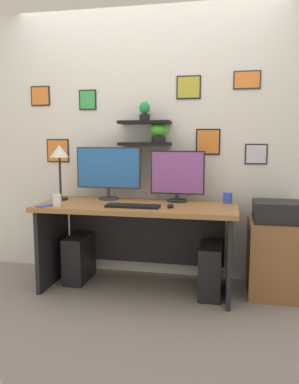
{
  "coord_description": "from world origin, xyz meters",
  "views": [
    {
      "loc": [
        0.74,
        -3.1,
        1.3
      ],
      "look_at": [
        0.1,
        0.05,
        0.85
      ],
      "focal_mm": 35.47,
      "sensor_mm": 36.0,
      "label": 1
    }
  ],
  "objects_px": {
    "computer_tower_left": "(79,258)",
    "coffee_mug": "(228,198)",
    "printer": "(277,212)",
    "monitor_left": "(108,170)",
    "drawer_cabinet": "(275,258)",
    "cell_phone": "(45,206)",
    "desk": "(138,227)",
    "keyboard": "(133,206)",
    "computer_mouse": "(170,206)",
    "desk_lamp": "(60,157)",
    "computer_tower_right": "(210,270)",
    "monitor_right": "(177,175)",
    "pen_cup": "(57,200)"
  },
  "relations": [
    {
      "from": "computer_tower_left",
      "to": "coffee_mug",
      "type": "bearing_deg",
      "value": 5.47
    },
    {
      "from": "printer",
      "to": "computer_tower_left",
      "type": "relative_size",
      "value": 0.9
    },
    {
      "from": "printer",
      "to": "monitor_left",
      "type": "bearing_deg",
      "value": 176.58
    },
    {
      "from": "computer_tower_left",
      "to": "drawer_cabinet",
      "type": "bearing_deg",
      "value": 1.2
    },
    {
      "from": "cell_phone",
      "to": "drawer_cabinet",
      "type": "distance_m",
      "value": 1.97
    },
    {
      "from": "desk",
      "to": "keyboard",
      "type": "bearing_deg",
      "value": -90.26
    },
    {
      "from": "computer_tower_left",
      "to": "printer",
      "type": "bearing_deg",
      "value": 1.2
    },
    {
      "from": "computer_mouse",
      "to": "desk_lamp",
      "type": "xyz_separation_m",
      "value": [
        -1.05,
        0.21,
        0.38
      ]
    },
    {
      "from": "computer_tower_left",
      "to": "computer_tower_right",
      "type": "height_order",
      "value": "computer_tower_right"
    },
    {
      "from": "desk",
      "to": "coffee_mug",
      "type": "bearing_deg",
      "value": 12.24
    },
    {
      "from": "monitor_right",
      "to": "printer",
      "type": "height_order",
      "value": "monitor_right"
    },
    {
      "from": "monitor_left",
      "to": "keyboard",
      "type": "bearing_deg",
      "value": -48.85
    },
    {
      "from": "desk",
      "to": "printer",
      "type": "distance_m",
      "value": 1.18
    },
    {
      "from": "monitor_right",
      "to": "drawer_cabinet",
      "type": "xyz_separation_m",
      "value": [
        0.84,
        -0.09,
        -0.67
      ]
    },
    {
      "from": "cell_phone",
      "to": "pen_cup",
      "type": "distance_m",
      "value": 0.12
    },
    {
      "from": "computer_tower_left",
      "to": "keyboard",
      "type": "bearing_deg",
      "value": -22.6
    },
    {
      "from": "desk",
      "to": "drawer_cabinet",
      "type": "relative_size",
      "value": 2.71
    },
    {
      "from": "computer_mouse",
      "to": "coffee_mug",
      "type": "relative_size",
      "value": 1.0
    },
    {
      "from": "pen_cup",
      "to": "drawer_cabinet",
      "type": "distance_m",
      "value": 1.88
    },
    {
      "from": "coffee_mug",
      "to": "drawer_cabinet",
      "type": "height_order",
      "value": "coffee_mug"
    },
    {
      "from": "monitor_left",
      "to": "computer_tower_left",
      "type": "relative_size",
      "value": 1.42
    },
    {
      "from": "desk",
      "to": "computer_mouse",
      "type": "relative_size",
      "value": 18.74
    },
    {
      "from": "keyboard",
      "to": "printer",
      "type": "xyz_separation_m",
      "value": [
        1.16,
        0.27,
        -0.05
      ]
    },
    {
      "from": "monitor_left",
      "to": "pen_cup",
      "type": "distance_m",
      "value": 0.59
    },
    {
      "from": "desk",
      "to": "coffee_mug",
      "type": "relative_size",
      "value": 18.74
    },
    {
      "from": "desk_lamp",
      "to": "pen_cup",
      "type": "distance_m",
      "value": 0.5
    },
    {
      "from": "desk",
      "to": "computer_mouse",
      "type": "bearing_deg",
      "value": -28.01
    },
    {
      "from": "monitor_right",
      "to": "cell_phone",
      "type": "xyz_separation_m",
      "value": [
        -1.04,
        -0.47,
        -0.23
      ]
    },
    {
      "from": "desk_lamp",
      "to": "computer_tower_left",
      "type": "xyz_separation_m",
      "value": [
        0.17,
        -0.01,
        -0.93
      ]
    },
    {
      "from": "pen_cup",
      "to": "computer_tower_right",
      "type": "xyz_separation_m",
      "value": [
        1.25,
        0.23,
        -0.58
      ]
    },
    {
      "from": "cell_phone",
      "to": "coffee_mug",
      "type": "height_order",
      "value": "coffee_mug"
    },
    {
      "from": "computer_mouse",
      "to": "desk_lamp",
      "type": "height_order",
      "value": "desk_lamp"
    },
    {
      "from": "drawer_cabinet",
      "to": "printer",
      "type": "bearing_deg",
      "value": 0.0
    },
    {
      "from": "desk",
      "to": "cell_phone",
      "type": "distance_m",
      "value": 0.81
    },
    {
      "from": "desk_lamp",
      "to": "pen_cup",
      "type": "bearing_deg",
      "value": -70.06
    },
    {
      "from": "desk",
      "to": "cell_phone",
      "type": "relative_size",
      "value": 12.05
    },
    {
      "from": "drawer_cabinet",
      "to": "monitor_left",
      "type": "bearing_deg",
      "value": 176.58
    },
    {
      "from": "printer",
      "to": "desk",
      "type": "bearing_deg",
      "value": -176.38
    },
    {
      "from": "keyboard",
      "to": "cell_phone",
      "type": "relative_size",
      "value": 3.14
    },
    {
      "from": "desk",
      "to": "drawer_cabinet",
      "type": "xyz_separation_m",
      "value": [
        1.16,
        0.07,
        -0.23
      ]
    },
    {
      "from": "coffee_mug",
      "to": "computer_tower_left",
      "type": "distance_m",
      "value": 1.46
    },
    {
      "from": "monitor_right",
      "to": "printer",
      "type": "xyz_separation_m",
      "value": [
        0.84,
        -0.09,
        -0.28
      ]
    },
    {
      "from": "monitor_right",
      "to": "computer_tower_right",
      "type": "xyz_separation_m",
      "value": [
        0.31,
        -0.23,
        -0.77
      ]
    },
    {
      "from": "cell_phone",
      "to": "drawer_cabinet",
      "type": "xyz_separation_m",
      "value": [
        1.89,
        0.38,
        -0.44
      ]
    },
    {
      "from": "monitor_right",
      "to": "computer_tower_right",
      "type": "relative_size",
      "value": 1.1
    },
    {
      "from": "computer_mouse",
      "to": "printer",
      "type": "bearing_deg",
      "value": 15.38
    },
    {
      "from": "desk",
      "to": "computer_tower_left",
      "type": "xyz_separation_m",
      "value": [
        -0.57,
        0.04,
        -0.33
      ]
    },
    {
      "from": "desk",
      "to": "monitor_right",
      "type": "bearing_deg",
      "value": 26.94
    },
    {
      "from": "keyboard",
      "to": "drawer_cabinet",
      "type": "relative_size",
      "value": 0.71
    },
    {
      "from": "monitor_right",
      "to": "coffee_mug",
      "type": "bearing_deg",
      "value": 0.37
    }
  ]
}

